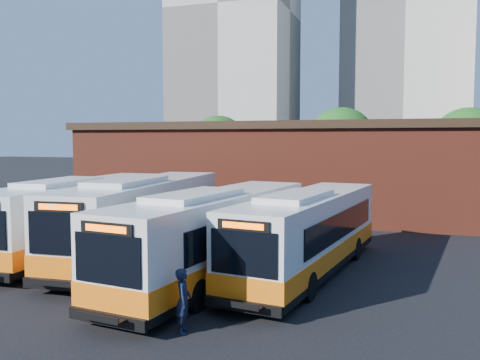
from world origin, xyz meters
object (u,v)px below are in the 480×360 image
(bus_west, at_px, (81,218))
(bus_mideast, at_px, (215,238))
(bus_midwest, at_px, (144,220))
(bus_east, at_px, (308,236))
(transit_worker, at_px, (183,301))

(bus_west, height_order, bus_mideast, bus_west)
(bus_west, height_order, bus_midwest, bus_midwest)
(bus_midwest, bearing_deg, bus_west, 177.26)
(bus_midwest, relative_size, bus_mideast, 1.05)
(bus_midwest, relative_size, bus_east, 1.09)
(bus_mideast, bearing_deg, bus_west, 169.40)
(bus_west, xyz_separation_m, bus_mideast, (7.75, -2.48, -0.03))
(bus_east, bearing_deg, bus_west, -175.12)
(bus_midwest, xyz_separation_m, bus_mideast, (4.45, -2.56, -0.09))
(bus_west, xyz_separation_m, bus_midwest, (3.29, 0.08, 0.06))
(bus_west, bearing_deg, bus_midwest, -1.12)
(bus_midwest, distance_m, bus_mideast, 5.13)
(bus_midwest, height_order, transit_worker, bus_midwest)
(bus_east, relative_size, transit_worker, 6.91)
(bus_east, xyz_separation_m, transit_worker, (-2.03, -7.17, -0.61))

